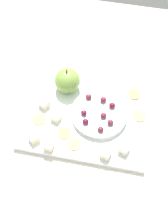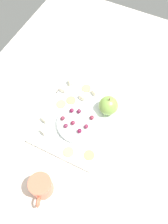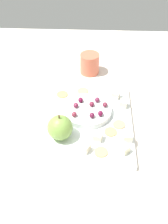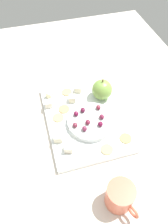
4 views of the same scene
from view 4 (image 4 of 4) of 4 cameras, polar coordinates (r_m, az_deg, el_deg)
table at (r=85.30cm, az=0.61°, el=-1.59°), size 145.24×105.40×3.90cm
platter at (r=81.74cm, az=0.17°, el=-1.51°), size 37.56×27.87×1.87cm
serving_dish at (r=78.28cm, az=1.81°, el=-2.47°), size 16.70×16.70×2.06cm
apple_whole at (r=84.98cm, az=4.74°, el=5.88°), size 7.96×7.96×7.96cm
apple_stem at (r=81.82cm, az=4.95°, el=8.15°), size 0.50×0.50×1.20cm
cheese_cube_0 at (r=88.80cm, az=-1.48°, el=6.08°), size 3.56×3.56×2.62cm
cheese_cube_1 at (r=72.07cm, az=-4.03°, el=-9.42°), size 3.33×3.33×2.62cm
cheese_cube_2 at (r=84.30cm, az=-9.25°, el=2.14°), size 2.77×2.77×2.62cm
cheese_cube_3 at (r=87.52cm, az=-8.83°, el=4.52°), size 3.71×3.71×2.62cm
cheese_cube_4 at (r=74.45cm, az=-6.76°, el=-6.74°), size 3.23×3.23×2.62cm
cheese_cube_5 at (r=85.13cm, az=-3.07°, el=3.52°), size 3.19×3.19×2.62cm
cracker_0 at (r=73.34cm, az=6.01°, el=-9.71°), size 4.11×4.11×0.40cm
cracker_1 at (r=76.52cm, az=10.82°, el=-6.77°), size 4.11×4.11×0.40cm
cracker_2 at (r=83.28cm, az=-5.25°, el=0.77°), size 4.11×4.11×0.40cm
cracker_3 at (r=89.27cm, az=-4.49°, el=5.20°), size 4.11×4.11×0.40cm
cracker_4 at (r=80.68cm, az=-6.66°, el=-1.65°), size 4.11×4.11×0.40cm
grape_0 at (r=77.38cm, az=4.66°, el=-1.26°), size 1.88×1.69×1.71cm
grape_1 at (r=78.01cm, az=-2.07°, el=-0.45°), size 1.88×1.69×1.76cm
grape_2 at (r=80.13cm, az=3.79°, el=1.21°), size 1.88×1.69×1.61cm
grape_3 at (r=75.13cm, az=-2.36°, el=-3.43°), size 1.88×1.69×1.54cm
grape_4 at (r=74.10cm, az=0.13°, el=-4.38°), size 1.88×1.69×1.68cm
grape_5 at (r=75.75cm, az=1.01°, el=-2.68°), size 1.88×1.69×1.62cm
grape_6 at (r=79.06cm, az=-0.31°, el=0.52°), size 1.88×1.69×1.75cm
grape_7 at (r=75.40cm, az=4.30°, el=-3.17°), size 1.88×1.69×1.73cm
cup at (r=65.30cm, az=9.41°, el=-20.89°), size 10.81×7.93×8.46cm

